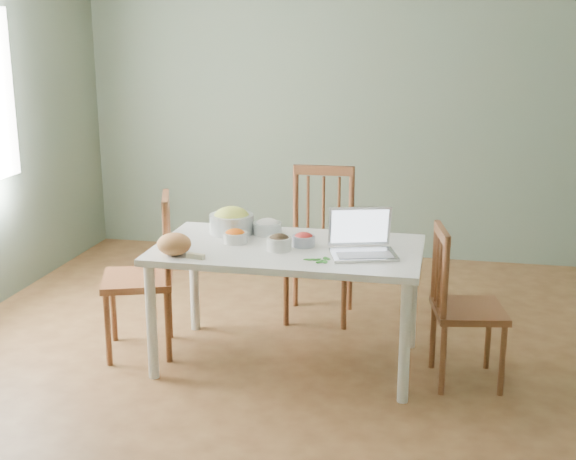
% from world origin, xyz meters
% --- Properties ---
extents(floor, '(5.00, 5.00, 0.00)m').
position_xyz_m(floor, '(0.00, 0.00, 0.00)').
color(floor, brown).
rests_on(floor, ground).
extents(wall_back, '(5.00, 0.00, 2.70)m').
position_xyz_m(wall_back, '(0.00, 2.50, 1.35)').
color(wall_back, slate).
rests_on(wall_back, ground).
extents(wall_front, '(5.00, 0.00, 2.70)m').
position_xyz_m(wall_front, '(0.00, -2.50, 1.35)').
color(wall_front, slate).
rests_on(wall_front, ground).
extents(dining_table, '(1.55, 0.87, 0.72)m').
position_xyz_m(dining_table, '(-0.22, 0.15, 0.36)').
color(dining_table, white).
rests_on(dining_table, floor).
extents(chair_far, '(0.47, 0.45, 1.04)m').
position_xyz_m(chair_far, '(-0.17, 0.92, 0.52)').
color(chair_far, brown).
rests_on(chair_far, floor).
extents(chair_left, '(0.54, 0.55, 0.99)m').
position_xyz_m(chair_left, '(-1.15, 0.12, 0.49)').
color(chair_left, brown).
rests_on(chair_left, floor).
extents(chair_right, '(0.45, 0.46, 0.90)m').
position_xyz_m(chair_right, '(0.82, 0.10, 0.45)').
color(chair_right, brown).
rests_on(chair_right, floor).
extents(bread_boule, '(0.23, 0.23, 0.12)m').
position_xyz_m(bread_boule, '(-0.81, -0.14, 0.79)').
color(bread_boule, '#B8844B').
rests_on(bread_boule, dining_table).
extents(butter_stick, '(0.11, 0.05, 0.03)m').
position_xyz_m(butter_stick, '(-0.67, -0.19, 0.74)').
color(butter_stick, beige).
rests_on(butter_stick, dining_table).
extents(bowl_squash, '(0.34, 0.34, 0.16)m').
position_xyz_m(bowl_squash, '(-0.63, 0.38, 0.80)').
color(bowl_squash, '#E6CD55').
rests_on(bowl_squash, dining_table).
extents(bowl_carrot, '(0.19, 0.19, 0.08)m').
position_xyz_m(bowl_carrot, '(-0.54, 0.17, 0.77)').
color(bowl_carrot, '#FD5E00').
rests_on(bowl_carrot, dining_table).
extents(bowl_onion, '(0.19, 0.19, 0.10)m').
position_xyz_m(bowl_onion, '(-0.40, 0.40, 0.77)').
color(bowl_onion, white).
rests_on(bowl_onion, dining_table).
extents(bowl_mushroom, '(0.17, 0.17, 0.09)m').
position_xyz_m(bowl_mushroom, '(-0.26, 0.07, 0.77)').
color(bowl_mushroom, black).
rests_on(bowl_mushroom, dining_table).
extents(bowl_redpep, '(0.17, 0.17, 0.08)m').
position_xyz_m(bowl_redpep, '(-0.13, 0.18, 0.76)').
color(bowl_redpep, red).
rests_on(bowl_redpep, dining_table).
extents(bowl_broccoli, '(0.16, 0.16, 0.09)m').
position_xyz_m(bowl_broccoli, '(0.10, 0.33, 0.77)').
color(bowl_broccoli, '#1B621C').
rests_on(bowl_broccoli, dining_table).
extents(flatbread, '(0.23, 0.23, 0.02)m').
position_xyz_m(flatbread, '(0.07, 0.49, 0.73)').
color(flatbread, beige).
rests_on(flatbread, dining_table).
extents(basil_bunch, '(0.17, 0.17, 0.02)m').
position_xyz_m(basil_bunch, '(-0.01, -0.08, 0.73)').
color(basil_bunch, '#155C1C').
rests_on(basil_bunch, dining_table).
extents(laptop, '(0.43, 0.39, 0.25)m').
position_xyz_m(laptop, '(0.23, 0.05, 0.85)').
color(laptop, silver).
rests_on(laptop, dining_table).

